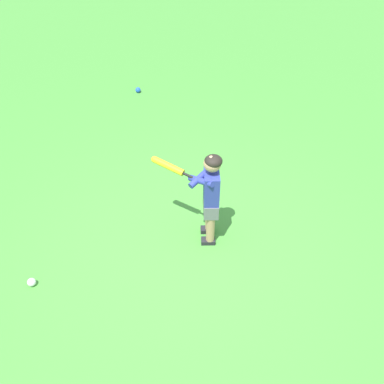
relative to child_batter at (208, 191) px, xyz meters
name	(u,v)px	position (x,y,z in m)	size (l,w,h in m)	color
ground_plane	(191,257)	(-0.33, -0.12, -0.65)	(40.00, 40.00, 0.00)	#479338
child_batter	(208,191)	(0.00, 0.00, 0.00)	(0.46, 0.74, 1.08)	#232328
play_ball_center_lawn	(138,90)	(1.36, 3.33, -0.61)	(0.09, 0.09, 0.09)	blue
play_ball_near_batter	(32,282)	(-1.75, 0.60, -0.61)	(0.08, 0.08, 0.08)	white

